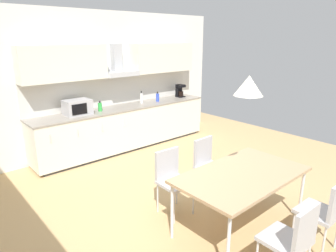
# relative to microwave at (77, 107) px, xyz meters

# --- Properties ---
(ground_plane) EXTENTS (8.65, 8.55, 0.02)m
(ground_plane) POSITION_rel_microwave_xyz_m (0.28, -2.52, -1.06)
(ground_plane) COLOR tan
(wall_back) EXTENTS (6.92, 0.10, 2.82)m
(wall_back) POSITION_rel_microwave_xyz_m (0.28, 0.38, 0.36)
(wall_back) COLOR silver
(wall_back) RESTS_ON ground_plane
(kitchen_counter) EXTENTS (3.94, 0.68, 0.91)m
(kitchen_counter) POSITION_rel_microwave_xyz_m (1.04, 0.00, -0.59)
(kitchen_counter) COLOR #333333
(kitchen_counter) RESTS_ON ground_plane
(backsplash_tile) EXTENTS (3.92, 0.02, 0.59)m
(backsplash_tile) POSITION_rel_microwave_xyz_m (1.04, 0.32, 0.15)
(backsplash_tile) COLOR silver
(backsplash_tile) RESTS_ON kitchen_counter
(upper_wall_cabinets) EXTENTS (3.92, 0.40, 0.64)m
(upper_wall_cabinets) POSITION_rel_microwave_xyz_m (1.04, 0.16, 0.80)
(upper_wall_cabinets) COLOR silver
(microwave) EXTENTS (0.48, 0.35, 0.28)m
(microwave) POSITION_rel_microwave_xyz_m (0.00, 0.00, 0.00)
(microwave) COLOR #ADADB2
(microwave) RESTS_ON kitchen_counter
(coffee_maker) EXTENTS (0.18, 0.19, 0.30)m
(coffee_maker) POSITION_rel_microwave_xyz_m (2.64, 0.03, 0.01)
(coffee_maker) COLOR black
(coffee_maker) RESTS_ON kitchen_counter
(bottle_blue) EXTENTS (0.07, 0.07, 0.22)m
(bottle_blue) POSITION_rel_microwave_xyz_m (1.89, -0.04, -0.05)
(bottle_blue) COLOR blue
(bottle_blue) RESTS_ON kitchen_counter
(bottle_white) EXTENTS (0.06, 0.06, 0.27)m
(bottle_white) POSITION_rel_microwave_xyz_m (1.51, 0.05, -0.03)
(bottle_white) COLOR white
(bottle_white) RESTS_ON kitchen_counter
(bottle_green) EXTENTS (0.08, 0.08, 0.20)m
(bottle_green) POSITION_rel_microwave_xyz_m (0.45, -0.02, -0.05)
(bottle_green) COLOR green
(bottle_green) RESTS_ON kitchen_counter
(dining_table) EXTENTS (1.61, 0.93, 0.75)m
(dining_table) POSITION_rel_microwave_xyz_m (0.48, -3.35, -0.34)
(dining_table) COLOR tan
(dining_table) RESTS_ON ground_plane
(chair_far_right) EXTENTS (0.42, 0.42, 0.87)m
(chair_far_right) POSITION_rel_microwave_xyz_m (0.84, -2.50, -0.52)
(chair_far_right) COLOR #B2B2B7
(chair_far_right) RESTS_ON ground_plane
(chair_far_left) EXTENTS (0.41, 0.41, 0.87)m
(chair_far_left) POSITION_rel_microwave_xyz_m (0.12, -2.50, -0.52)
(chair_far_left) COLOR #B2B2B7
(chair_far_left) RESTS_ON ground_plane
(chair_near_right) EXTENTS (0.41, 0.41, 0.87)m
(chair_near_right) POSITION_rel_microwave_xyz_m (0.85, -4.20, -0.52)
(chair_near_right) COLOR #B2B2B7
(chair_near_right) RESTS_ON ground_plane
(chair_near_left) EXTENTS (0.41, 0.41, 0.87)m
(chair_near_left) POSITION_rel_microwave_xyz_m (0.12, -4.20, -0.52)
(chair_near_left) COLOR #B2B2B7
(chair_near_left) RESTS_ON ground_plane
(pendant_lamp) EXTENTS (0.32, 0.32, 0.22)m
(pendant_lamp) POSITION_rel_microwave_xyz_m (0.48, -3.35, 0.75)
(pendant_lamp) COLOR silver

